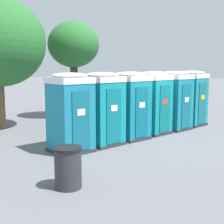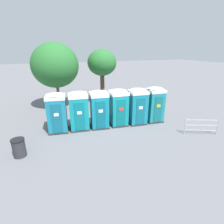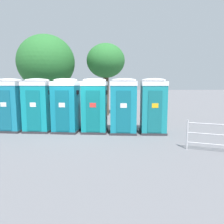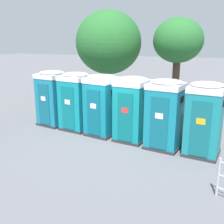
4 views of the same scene
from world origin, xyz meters
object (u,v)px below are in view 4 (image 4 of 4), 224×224
object	(u,v)px
portapotty_1	(76,101)
portapotty_2	(102,105)
portapotty_4	(165,114)
portapotty_0	(53,98)
portapotty_3	(132,109)
street_tree_0	(178,42)
street_tree_1	(109,43)
portapotty_5	(204,119)

from	to	relation	value
portapotty_1	portapotty_2	distance (m)	1.36
portapotty_1	portapotty_4	distance (m)	4.09
portapotty_0	portapotty_3	world-z (taller)	same
portapotty_2	street_tree_0	bearing A→B (deg)	69.16
portapotty_0	portapotty_3	size ratio (longest dim) A/B	1.00
portapotty_0	portapotty_4	xyz separation A→B (m)	(5.40, -0.72, -0.00)
portapotty_3	portapotty_4	world-z (taller)	same
portapotty_3	street_tree_1	distance (m)	7.02
street_tree_0	street_tree_1	bearing A→B (deg)	178.24
portapotty_5	street_tree_1	size ratio (longest dim) A/B	0.45
portapotty_1	portapotty_4	world-z (taller)	same
portapotty_3	portapotty_4	distance (m)	1.36
portapotty_5	street_tree_1	world-z (taller)	street_tree_1
portapotty_1	portapotty_3	world-z (taller)	same
portapotty_1	portapotty_4	xyz separation A→B (m)	(4.05, -0.57, 0.00)
street_tree_1	portapotty_5	bearing A→B (deg)	-43.54
portapotty_0	portapotty_5	xyz separation A→B (m)	(6.76, -0.81, 0.00)
portapotty_5	street_tree_1	distance (m)	8.90
portapotty_0	portapotty_3	distance (m)	4.09
portapotty_3	portapotty_4	size ratio (longest dim) A/B	1.00
portapotty_1	portapotty_5	world-z (taller)	same
portapotty_1	portapotty_3	size ratio (longest dim) A/B	1.00
portapotty_3	street_tree_0	distance (m)	6.03
portapotty_4	portapotty_5	size ratio (longest dim) A/B	1.00
portapotty_2	portapotty_3	world-z (taller)	same
portapotty_4	street_tree_0	world-z (taller)	street_tree_0
portapotty_2	portapotty_5	size ratio (longest dim) A/B	1.00
portapotty_4	street_tree_0	bearing A→B (deg)	96.80
portapotty_0	portapotty_2	xyz separation A→B (m)	(2.70, -0.36, 0.00)
portapotty_2	portapotty_3	size ratio (longest dim) A/B	1.00
portapotty_2	portapotty_4	distance (m)	2.73
street_tree_1	portapotty_4	bearing A→B (deg)	-50.19
portapotty_2	portapotty_1	bearing A→B (deg)	171.54
portapotty_3	street_tree_0	size ratio (longest dim) A/B	0.50
portapotty_0	portapotty_4	distance (m)	5.45
portapotty_1	portapotty_2	xyz separation A→B (m)	(1.35, -0.20, 0.00)
portapotty_1	portapotty_4	size ratio (longest dim) A/B	1.00
street_tree_0	portapotty_3	bearing A→B (deg)	-96.98
portapotty_2	portapotty_4	world-z (taller)	same
portapotty_3	portapotty_5	xyz separation A→B (m)	(2.71, -0.32, 0.00)
portapotty_1	portapotty_3	xyz separation A→B (m)	(2.70, -0.33, 0.00)
street_tree_1	street_tree_0	bearing A→B (deg)	-1.76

